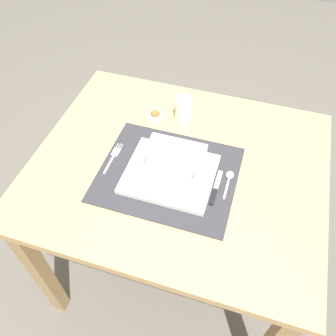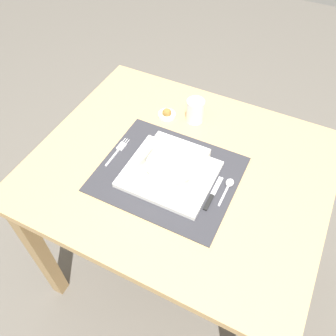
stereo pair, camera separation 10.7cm
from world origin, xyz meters
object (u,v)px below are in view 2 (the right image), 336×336
bread_knife (204,192)px  condiment_saucer (167,114)px  dining_table (179,185)px  porridge_bowl (171,167)px  drinking_glass (195,112)px  butter_knife (212,195)px  fork (119,150)px  spoon (229,185)px

bread_knife → condiment_saucer: bearing=139.7°
dining_table → condiment_saucer: (-0.14, 0.19, 0.11)m
bread_knife → condiment_saucer: 0.36m
porridge_bowl → drinking_glass: drinking_glass is taller
drinking_glass → dining_table: bearing=-78.3°
porridge_bowl → butter_knife: 0.15m
butter_knife → fork: bearing=176.4°
bread_knife → butter_knife: bearing=6.4°
spoon → drinking_glass: (-0.21, 0.23, 0.03)m
spoon → bread_knife: size_ratio=0.85×
fork → butter_knife: size_ratio=1.01×
dining_table → butter_knife: 0.19m
butter_knife → drinking_glass: 0.34m
condiment_saucer → dining_table: bearing=-53.3°
drinking_glass → condiment_saucer: size_ratio=1.37×
fork → spoon: spoon is taller
dining_table → drinking_glass: size_ratio=10.84×
bread_knife → fork: bearing=179.0°
porridge_bowl → butter_knife: size_ratio=1.36×
dining_table → condiment_saucer: size_ratio=14.87×
fork → drinking_glass: size_ratio=1.57×
porridge_bowl → bread_knife: (0.12, -0.02, -0.03)m
bread_knife → spoon: bearing=50.7°
butter_knife → dining_table: bearing=156.2°
porridge_bowl → condiment_saucer: 0.27m
dining_table → condiment_saucer: bearing=126.7°
bread_knife → condiment_saucer: condiment_saucer is taller
drinking_glass → condiment_saucer: drinking_glass is taller
spoon → drinking_glass: bearing=136.0°
spoon → porridge_bowl: bearing=-165.5°
porridge_bowl → spoon: size_ratio=1.64×
spoon → butter_knife: 0.06m
porridge_bowl → drinking_glass: 0.27m
condiment_saucer → drinking_glass: bearing=14.7°
condiment_saucer → bread_knife: bearing=-45.5°
dining_table → drinking_glass: (-0.05, 0.22, 0.14)m
spoon → butter_knife: bearing=-115.6°
dining_table → fork: 0.24m
fork → bread_knife: bread_knife is taller
fork → condiment_saucer: (0.07, 0.22, 0.00)m
spoon → fork: bearing=-173.6°
porridge_bowl → condiment_saucer: bearing=119.5°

